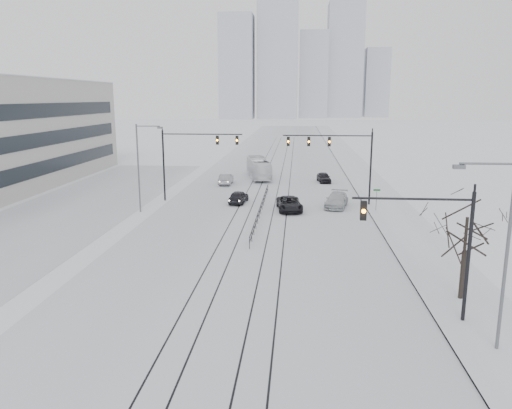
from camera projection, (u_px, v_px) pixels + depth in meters
The scene contains 21 objects.
ground at pixel (210, 374), 21.37m from camera, with size 500.00×500.00×0.00m, color silver.
road at pixel (274, 171), 79.83m from camera, with size 22.00×260.00×0.02m, color silver.
sidewalk_east at pixel (360, 172), 78.73m from camera, with size 5.00×260.00×0.16m, color silver.
curb at pixel (344, 172), 78.93m from camera, with size 0.10×260.00×0.12m, color gray.
parking_strip at pixel (90, 201), 57.09m from camera, with size 14.00×60.00×0.03m, color silver.
tram_rails at pixel (267, 195), 60.34m from camera, with size 5.30×180.00×0.01m.
skyline at pixel (301, 63), 281.12m from camera, with size 96.00×48.00×72.00m.
traffic_mast_near at pixel (437, 239), 25.39m from camera, with size 6.10×0.37×7.00m.
traffic_mast_ne at pixel (340, 153), 53.60m from camera, with size 9.60×0.37×8.00m.
traffic_mast_nw at pixel (189, 152), 55.96m from camera, with size 9.10×0.37×8.00m.
street_light_east at pixel (501, 244), 22.18m from camera, with size 2.73×0.25×9.00m.
street_light_west at pixel (141, 162), 50.49m from camera, with size 2.73×0.25×9.00m.
bare_tree at pixel (467, 226), 28.13m from camera, with size 4.40×4.40×6.10m.
median_fence at pixel (261, 209), 50.49m from camera, with size 0.06×24.00×1.00m.
street_sign at pixel (377, 197), 51.26m from camera, with size 0.70×0.06×2.40m.
sedan_sb_inner at pixel (239, 197), 55.71m from camera, with size 1.69×4.19×1.43m, color black.
sedan_sb_outer at pixel (226, 179), 67.77m from camera, with size 1.52×4.36×1.44m, color gray.
sedan_nb_front at pixel (289, 204), 51.98m from camera, with size 2.39×5.19×1.44m, color black.
sedan_nb_right at pixel (337, 200), 53.67m from camera, with size 2.13×5.25×1.52m, color #B2B6BA.
sedan_nb_far at pixel (324, 177), 69.48m from camera, with size 1.60×3.98×1.36m, color black.
box_truck at pixel (259, 168), 72.86m from camera, with size 2.47×10.55×2.94m, color white.
Camera 1 is at (3.58, -19.14, 11.60)m, focal length 35.00 mm.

